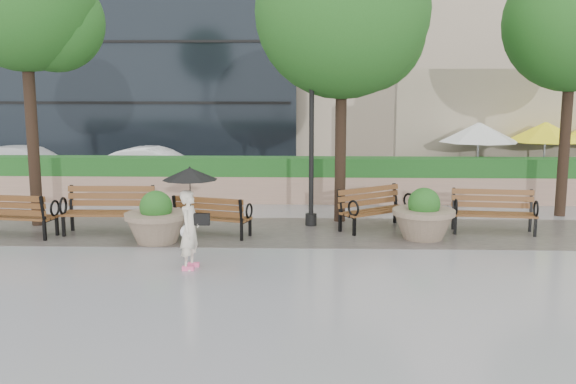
{
  "coord_description": "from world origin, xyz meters",
  "views": [
    {
      "loc": [
        1.59,
        -11.91,
        3.43
      ],
      "look_at": [
        1.12,
        2.18,
        1.1
      ],
      "focal_mm": 40.0,
      "sensor_mm": 36.0,
      "label": 1
    }
  ],
  "objects_px": {
    "pedestrian": "(190,208)",
    "planter_right": "(423,219)",
    "bench_2": "(213,224)",
    "lamppost": "(311,146)",
    "bench_0": "(14,224)",
    "bench_3": "(375,217)",
    "car_left": "(29,166)",
    "bench_1": "(109,220)",
    "car_right": "(156,167)",
    "bench_4": "(493,221)",
    "planter_left": "(157,223)"
  },
  "relations": [
    {
      "from": "bench_2",
      "to": "planter_left",
      "type": "distance_m",
      "value": 1.34
    },
    {
      "from": "pedestrian",
      "to": "planter_right",
      "type": "bearing_deg",
      "value": -50.1
    },
    {
      "from": "bench_0",
      "to": "bench_3",
      "type": "xyz_separation_m",
      "value": [
        8.38,
        1.08,
        -0.0
      ]
    },
    {
      "from": "car_left",
      "to": "car_right",
      "type": "bearing_deg",
      "value": -78.18
    },
    {
      "from": "bench_2",
      "to": "planter_right",
      "type": "xyz_separation_m",
      "value": [
        4.82,
        -0.14,
        0.18
      ]
    },
    {
      "from": "lamppost",
      "to": "car_right",
      "type": "relative_size",
      "value": 1.09
    },
    {
      "from": "bench_4",
      "to": "pedestrian",
      "type": "height_order",
      "value": "pedestrian"
    },
    {
      "from": "bench_0",
      "to": "car_right",
      "type": "relative_size",
      "value": 0.48
    },
    {
      "from": "pedestrian",
      "to": "bench_4",
      "type": "bearing_deg",
      "value": -52.05
    },
    {
      "from": "bench_2",
      "to": "bench_4",
      "type": "distance_m",
      "value": 6.59
    },
    {
      "from": "bench_2",
      "to": "planter_right",
      "type": "height_order",
      "value": "planter_right"
    },
    {
      "from": "bench_1",
      "to": "car_right",
      "type": "height_order",
      "value": "car_right"
    },
    {
      "from": "bench_1",
      "to": "car_left",
      "type": "xyz_separation_m",
      "value": [
        -5.03,
        7.22,
        0.37
      ]
    },
    {
      "from": "car_right",
      "to": "pedestrian",
      "type": "relative_size",
      "value": 2.14
    },
    {
      "from": "car_left",
      "to": "pedestrian",
      "type": "bearing_deg",
      "value": -132.13
    },
    {
      "from": "bench_4",
      "to": "planter_right",
      "type": "height_order",
      "value": "planter_right"
    },
    {
      "from": "bench_3",
      "to": "planter_right",
      "type": "height_order",
      "value": "planter_right"
    },
    {
      "from": "bench_1",
      "to": "planter_right",
      "type": "distance_m",
      "value": 7.29
    },
    {
      "from": "bench_0",
      "to": "pedestrian",
      "type": "height_order",
      "value": "pedestrian"
    },
    {
      "from": "bench_4",
      "to": "planter_left",
      "type": "relative_size",
      "value": 1.41
    },
    {
      "from": "bench_4",
      "to": "pedestrian",
      "type": "bearing_deg",
      "value": -148.06
    },
    {
      "from": "planter_right",
      "to": "lamppost",
      "type": "height_order",
      "value": "lamppost"
    },
    {
      "from": "bench_0",
      "to": "bench_1",
      "type": "distance_m",
      "value": 2.12
    },
    {
      "from": "bench_3",
      "to": "bench_4",
      "type": "height_order",
      "value": "bench_4"
    },
    {
      "from": "planter_left",
      "to": "pedestrian",
      "type": "height_order",
      "value": "pedestrian"
    },
    {
      "from": "bench_3",
      "to": "pedestrian",
      "type": "height_order",
      "value": "pedestrian"
    },
    {
      "from": "bench_2",
      "to": "lamppost",
      "type": "height_order",
      "value": "lamppost"
    },
    {
      "from": "bench_0",
      "to": "bench_2",
      "type": "relative_size",
      "value": 1.06
    },
    {
      "from": "pedestrian",
      "to": "bench_0",
      "type": "bearing_deg",
      "value": 74.21
    },
    {
      "from": "bench_4",
      "to": "car_right",
      "type": "distance_m",
      "value": 11.86
    },
    {
      "from": "bench_4",
      "to": "pedestrian",
      "type": "relative_size",
      "value": 1.02
    },
    {
      "from": "car_right",
      "to": "bench_3",
      "type": "bearing_deg",
      "value": -128.05
    },
    {
      "from": "planter_left",
      "to": "lamppost",
      "type": "height_order",
      "value": "lamppost"
    },
    {
      "from": "bench_1",
      "to": "car_left",
      "type": "distance_m",
      "value": 8.81
    },
    {
      "from": "bench_3",
      "to": "bench_2",
      "type": "bearing_deg",
      "value": 156.18
    },
    {
      "from": "lamppost",
      "to": "pedestrian",
      "type": "height_order",
      "value": "lamppost"
    },
    {
      "from": "bench_3",
      "to": "car_left",
      "type": "distance_m",
      "value": 13.08
    },
    {
      "from": "bench_1",
      "to": "planter_left",
      "type": "distance_m",
      "value": 1.55
    },
    {
      "from": "lamppost",
      "to": "car_right",
      "type": "height_order",
      "value": "lamppost"
    },
    {
      "from": "planter_right",
      "to": "car_left",
      "type": "distance_m",
      "value": 14.41
    },
    {
      "from": "bench_2",
      "to": "bench_1",
      "type": "bearing_deg",
      "value": 14.51
    },
    {
      "from": "pedestrian",
      "to": "lamppost",
      "type": "bearing_deg",
      "value": -18.38
    },
    {
      "from": "bench_1",
      "to": "car_left",
      "type": "height_order",
      "value": "car_left"
    },
    {
      "from": "bench_1",
      "to": "bench_4",
      "type": "bearing_deg",
      "value": 1.57
    },
    {
      "from": "bench_1",
      "to": "bench_2",
      "type": "distance_m",
      "value": 2.46
    },
    {
      "from": "lamppost",
      "to": "car_left",
      "type": "distance_m",
      "value": 11.62
    },
    {
      "from": "car_left",
      "to": "car_right",
      "type": "distance_m",
      "value": 4.43
    },
    {
      "from": "bench_4",
      "to": "car_left",
      "type": "xyz_separation_m",
      "value": [
        -14.06,
        6.85,
        0.4
      ]
    },
    {
      "from": "planter_right",
      "to": "pedestrian",
      "type": "height_order",
      "value": "pedestrian"
    },
    {
      "from": "bench_1",
      "to": "bench_2",
      "type": "xyz_separation_m",
      "value": [
        2.46,
        -0.12,
        -0.05
      ]
    }
  ]
}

